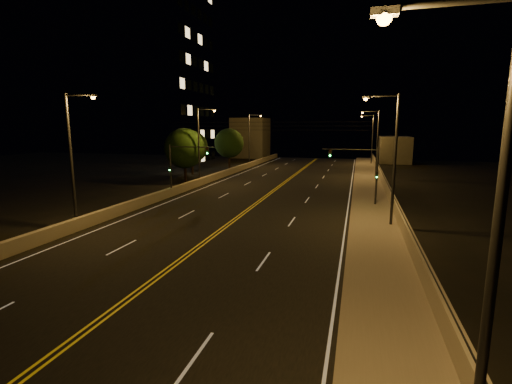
% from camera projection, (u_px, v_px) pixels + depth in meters
% --- Properties ---
extents(ground, '(160.00, 160.00, 0.00)m').
position_uv_depth(ground, '(43.00, 363.00, 11.64)').
color(ground, black).
rests_on(ground, ground).
extents(road, '(18.00, 120.00, 0.02)m').
position_uv_depth(road, '(239.00, 216.00, 30.63)').
color(road, black).
rests_on(road, ground).
extents(sidewalk, '(3.60, 120.00, 0.30)m').
position_uv_depth(sidewalk, '(376.00, 224.00, 27.78)').
color(sidewalk, gray).
rests_on(sidewalk, ground).
extents(curb, '(0.14, 120.00, 0.15)m').
position_uv_depth(curb, '(350.00, 223.00, 28.29)').
color(curb, gray).
rests_on(curb, ground).
extents(parapet_wall, '(0.30, 120.00, 1.00)m').
position_uv_depth(parapet_wall, '(400.00, 217.00, 27.24)').
color(parapet_wall, '#A39788').
rests_on(parapet_wall, sidewalk).
extents(jersey_barrier, '(0.45, 120.00, 0.91)m').
position_uv_depth(jersey_barrier, '(134.00, 205.00, 33.13)').
color(jersey_barrier, '#A39788').
rests_on(jersey_barrier, ground).
extents(distant_building_right, '(6.00, 10.00, 5.34)m').
position_uv_depth(distant_building_right, '(394.00, 149.00, 77.05)').
color(distant_building_right, '#6C675B').
rests_on(distant_building_right, ground).
extents(distant_building_left, '(8.00, 8.00, 9.37)m').
position_uv_depth(distant_building_left, '(250.00, 138.00, 89.42)').
color(distant_building_left, '#6C675B').
rests_on(distant_building_left, ground).
extents(parapet_rail, '(0.06, 120.00, 0.06)m').
position_uv_depth(parapet_rail, '(400.00, 210.00, 27.15)').
color(parapet_rail, black).
rests_on(parapet_rail, parapet_wall).
extents(lane_markings, '(17.32, 116.00, 0.00)m').
position_uv_depth(lane_markings, '(239.00, 217.00, 30.56)').
color(lane_markings, silver).
rests_on(lane_markings, road).
extents(streetlight_0, '(2.55, 0.28, 9.59)m').
position_uv_depth(streetlight_0, '(482.00, 226.00, 6.87)').
color(streetlight_0, '#2D2D33').
rests_on(streetlight_0, ground).
extents(streetlight_1, '(2.55, 0.28, 9.59)m').
position_uv_depth(streetlight_1, '(391.00, 153.00, 26.24)').
color(streetlight_1, '#2D2D33').
rests_on(streetlight_1, ground).
extents(streetlight_2, '(2.55, 0.28, 9.59)m').
position_uv_depth(streetlight_2, '(376.00, 140.00, 51.78)').
color(streetlight_2, '#2D2D33').
rests_on(streetlight_2, ground).
extents(streetlight_3, '(2.55, 0.28, 9.59)m').
position_uv_depth(streetlight_3, '(371.00, 136.00, 71.23)').
color(streetlight_3, '#2D2D33').
rests_on(streetlight_3, ground).
extents(streetlight_4, '(2.55, 0.28, 9.59)m').
position_uv_depth(streetlight_4, '(74.00, 153.00, 25.89)').
color(streetlight_4, '#2D2D33').
rests_on(streetlight_4, ground).
extents(streetlight_5, '(2.55, 0.28, 9.59)m').
position_uv_depth(streetlight_5, '(201.00, 141.00, 46.58)').
color(streetlight_5, '#2D2D33').
rests_on(streetlight_5, ground).
extents(streetlight_6, '(2.55, 0.28, 9.59)m').
position_uv_depth(streetlight_6, '(251.00, 137.00, 68.00)').
color(streetlight_6, '#2D2D33').
rests_on(streetlight_6, ground).
extents(traffic_signal_right, '(5.11, 0.31, 5.48)m').
position_uv_depth(traffic_signal_right, '(365.00, 169.00, 33.88)').
color(traffic_signal_right, '#2D2D33').
rests_on(traffic_signal_right, ground).
extents(traffic_signal_left, '(5.11, 0.31, 5.48)m').
position_uv_depth(traffic_signal_left, '(180.00, 164.00, 38.75)').
color(traffic_signal_left, '#2D2D33').
rests_on(traffic_signal_left, ground).
extents(overhead_wires, '(22.00, 0.03, 0.83)m').
position_uv_depth(overhead_wires, '(267.00, 126.00, 38.37)').
color(overhead_wires, black).
extents(building_tower, '(24.00, 15.00, 33.08)m').
position_uv_depth(building_tower, '(136.00, 77.00, 65.76)').
color(building_tower, '#6C675B').
rests_on(building_tower, ground).
extents(tree_0, '(5.29, 5.29, 7.17)m').
position_uv_depth(tree_0, '(185.00, 148.00, 48.88)').
color(tree_0, black).
rests_on(tree_0, ground).
extents(tree_1, '(4.98, 4.98, 6.75)m').
position_uv_depth(tree_1, '(192.00, 147.00, 57.28)').
color(tree_1, black).
rests_on(tree_1, ground).
extents(tree_2, '(5.21, 5.21, 7.06)m').
position_uv_depth(tree_2, '(229.00, 143.00, 65.79)').
color(tree_2, black).
rests_on(tree_2, ground).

